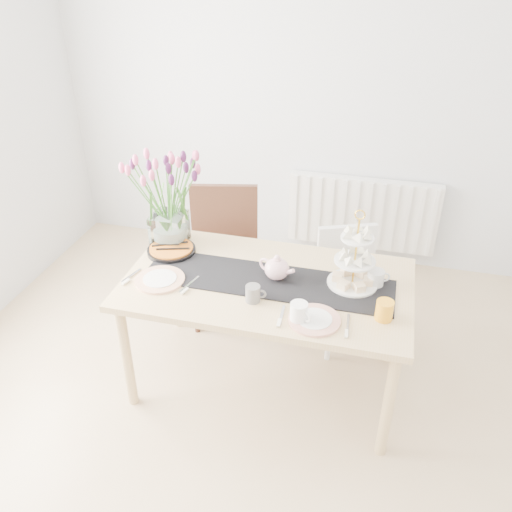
% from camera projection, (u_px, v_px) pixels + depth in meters
% --- Properties ---
extents(room_shell, '(4.50, 4.50, 4.50)m').
position_uv_depth(room_shell, '(216.00, 249.00, 2.26)').
color(room_shell, tan).
rests_on(room_shell, ground).
extents(radiator, '(1.20, 0.08, 0.60)m').
position_uv_depth(radiator, '(362.00, 213.00, 4.40)').
color(radiator, white).
rests_on(radiator, room_shell).
extents(dining_table, '(1.60, 0.90, 0.75)m').
position_uv_depth(dining_table, '(267.00, 292.00, 3.07)').
color(dining_table, tan).
rests_on(dining_table, ground).
extents(chair_brown, '(0.56, 0.56, 0.95)m').
position_uv_depth(chair_brown, '(224.00, 244.00, 3.77)').
color(chair_brown, '#361D13').
rests_on(chair_brown, ground).
extents(chair_white, '(0.51, 0.51, 0.79)m').
position_uv_depth(chair_white, '(348.00, 278.00, 3.58)').
color(chair_white, silver).
rests_on(chair_white, ground).
extents(table_runner, '(1.40, 0.35, 0.01)m').
position_uv_depth(table_runner, '(268.00, 281.00, 3.03)').
color(table_runner, black).
rests_on(table_runner, dining_table).
extents(tulip_vase, '(0.72, 0.72, 0.62)m').
position_uv_depth(tulip_vase, '(165.00, 184.00, 3.19)').
color(tulip_vase, silver).
rests_on(tulip_vase, dining_table).
extents(cake_stand, '(0.28, 0.28, 0.41)m').
position_uv_depth(cake_stand, '(354.00, 267.00, 2.94)').
color(cake_stand, gold).
rests_on(cake_stand, dining_table).
extents(teapot, '(0.27, 0.25, 0.15)m').
position_uv_depth(teapot, '(277.00, 269.00, 3.01)').
color(teapot, white).
rests_on(teapot, dining_table).
extents(cream_jug, '(0.12, 0.12, 0.09)m').
position_uv_depth(cream_jug, '(376.00, 278.00, 2.97)').
color(cream_jug, silver).
rests_on(cream_jug, dining_table).
extents(tart_tin, '(0.29, 0.29, 0.04)m').
position_uv_depth(tart_tin, '(171.00, 250.00, 3.29)').
color(tart_tin, black).
rests_on(tart_tin, dining_table).
extents(mug_grey, '(0.09, 0.09, 0.09)m').
position_uv_depth(mug_grey, '(253.00, 294.00, 2.85)').
color(mug_grey, slate).
rests_on(mug_grey, dining_table).
extents(mug_white, '(0.12, 0.12, 0.11)m').
position_uv_depth(mug_white, '(299.00, 312.00, 2.70)').
color(mug_white, white).
rests_on(mug_white, dining_table).
extents(mug_orange, '(0.12, 0.12, 0.11)m').
position_uv_depth(mug_orange, '(384.00, 310.00, 2.71)').
color(mug_orange, orange).
rests_on(mug_orange, dining_table).
extents(plate_left, '(0.35, 0.35, 0.01)m').
position_uv_depth(plate_left, '(160.00, 280.00, 3.03)').
color(plate_left, silver).
rests_on(plate_left, dining_table).
extents(plate_right, '(0.28, 0.28, 0.01)m').
position_uv_depth(plate_right, '(314.00, 320.00, 2.72)').
color(plate_right, silver).
rests_on(plate_right, dining_table).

